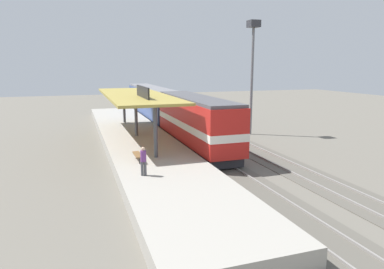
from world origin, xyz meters
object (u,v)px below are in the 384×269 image
at_px(passenger_carriage_single, 152,103).
at_px(light_mast, 253,54).
at_px(locomotive, 195,122).
at_px(platform_bench, 138,155).
at_px(person_waiting, 143,160).

distance_m(passenger_carriage_single, light_mast, 16.68).
bearing_deg(passenger_carriage_single, light_mast, -59.86).
relative_size(locomotive, light_mast, 1.23).
xyz_separation_m(locomotive, passenger_carriage_single, (0.00, 18.00, -0.10)).
xyz_separation_m(locomotive, light_mast, (7.80, 4.57, 5.99)).
bearing_deg(light_mast, passenger_carriage_single, 120.14).
distance_m(locomotive, light_mast, 10.84).
bearing_deg(platform_bench, passenger_carriage_single, 75.70).
bearing_deg(platform_bench, light_mast, 36.20).
bearing_deg(locomotive, person_waiting, -125.54).
height_order(passenger_carriage_single, person_waiting, passenger_carriage_single).
relative_size(platform_bench, passenger_carriage_single, 0.08).
distance_m(locomotive, passenger_carriage_single, 18.00).
height_order(locomotive, passenger_carriage_single, locomotive).
bearing_deg(light_mast, person_waiting, -136.59).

